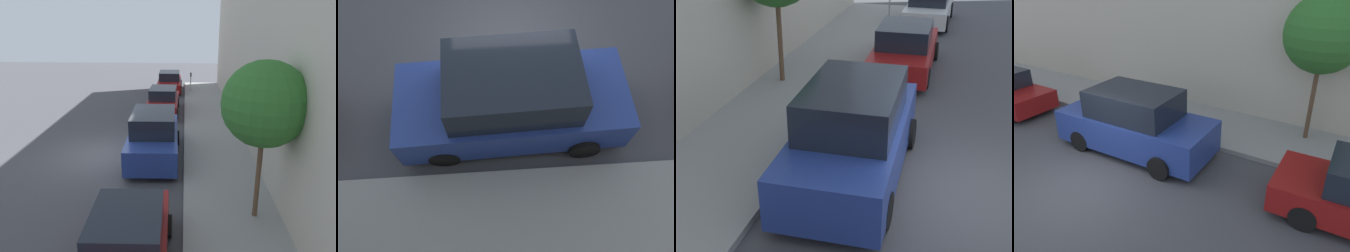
% 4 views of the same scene
% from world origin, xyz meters
% --- Properties ---
extents(ground_plane, '(60.00, 60.00, 0.00)m').
position_xyz_m(ground_plane, '(0.00, 0.00, 0.00)').
color(ground_plane, '#424247').
extents(sidewalk, '(2.82, 32.00, 0.15)m').
position_xyz_m(sidewalk, '(4.91, 0.00, 0.07)').
color(sidewalk, gray).
rests_on(sidewalk, ground_plane).
extents(parked_sedan_second, '(1.93, 4.55, 1.54)m').
position_xyz_m(parked_sedan_second, '(2.23, -6.68, 0.73)').
color(parked_sedan_second, maroon).
rests_on(parked_sedan_second, ground_plane).
extents(parked_suv_third, '(2.09, 4.85, 1.98)m').
position_xyz_m(parked_suv_third, '(2.24, -0.07, 0.93)').
color(parked_suv_third, navy).
rests_on(parked_suv_third, ground_plane).
extents(parked_sedan_fourth, '(1.92, 4.52, 1.54)m').
position_xyz_m(parked_sedan_fourth, '(2.17, 6.79, 0.73)').
color(parked_sedan_fourth, maroon).
rests_on(parked_sedan_fourth, ground_plane).
extents(parked_sedan_fifth, '(1.92, 4.53, 1.54)m').
position_xyz_m(parked_sedan_fifth, '(2.28, 13.09, 0.72)').
color(parked_sedan_fifth, maroon).
rests_on(parked_sedan_fifth, ground_plane).
extents(parking_meter_far, '(0.11, 0.15, 1.49)m').
position_xyz_m(parking_meter_far, '(3.95, 12.31, 1.06)').
color(parking_meter_far, '#ADADB2').
rests_on(parking_meter_far, sidewalk).
extents(street_tree, '(2.30, 2.30, 4.48)m').
position_xyz_m(street_tree, '(5.57, -4.44, 3.47)').
color(street_tree, brown).
rests_on(street_tree, sidewalk).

